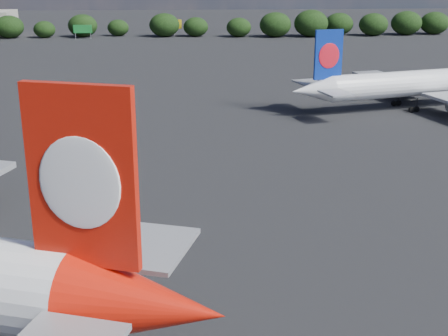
{
  "coord_description": "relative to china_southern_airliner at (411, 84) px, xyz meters",
  "views": [
    {
      "loc": [
        12.39,
        -35.21,
        23.55
      ],
      "look_at": [
        16.0,
        12.0,
        8.0
      ],
      "focal_mm": 50.0,
      "sensor_mm": 36.0,
      "label": 1
    }
  ],
  "objects": [
    {
      "name": "highway_sign",
      "position": [
        -69.77,
        109.67,
        -1.07
      ],
      "size": [
        6.0,
        0.3,
        4.5
      ],
      "color": "#156D28",
      "rests_on": "ground"
    },
    {
      "name": "horizon_treeline",
      "position": [
        -38.78,
        112.44,
        -0.33
      ],
      "size": [
        204.46,
        15.42,
        8.95
      ],
      "color": "black",
      "rests_on": "ground"
    },
    {
      "name": "china_southern_airliner",
      "position": [
        0.0,
        0.0,
        0.0
      ],
      "size": [
        41.79,
        40.02,
        13.78
      ],
      "color": "white",
      "rests_on": "ground"
    },
    {
      "name": "billboard_yellow",
      "position": [
        -39.77,
        115.67,
        -0.33
      ],
      "size": [
        5.0,
        0.3,
        5.5
      ],
      "color": "gold",
      "rests_on": "ground"
    },
    {
      "name": "ground",
      "position": [
        -51.77,
        -6.33,
        -4.2
      ],
      "size": [
        500.0,
        500.0,
        0.0
      ],
      "primitive_type": "plane",
      "color": "black",
      "rests_on": "ground"
    }
  ]
}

